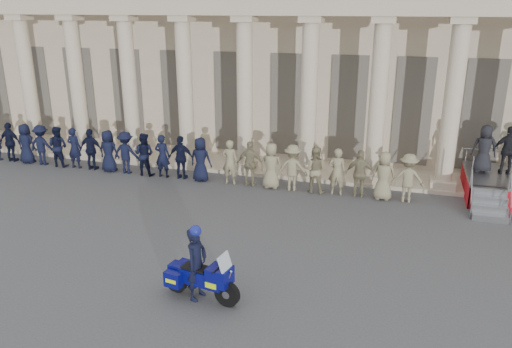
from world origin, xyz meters
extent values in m
plane|color=#404043|center=(0.00, 0.00, 0.00)|extent=(90.00, 90.00, 0.00)
cube|color=#BAA78B|center=(0.00, 15.00, 4.50)|extent=(40.00, 10.00, 9.00)
cube|color=#BAA78B|center=(0.00, 8.80, 0.07)|extent=(40.00, 2.60, 0.15)
cube|color=#BAA78B|center=(0.00, 8.00, 6.79)|extent=(35.80, 1.00, 1.00)
cube|color=#BAA78B|center=(-11.70, 8.00, 0.30)|extent=(0.90, 0.90, 0.30)
cylinder|color=#BAA78B|center=(-11.70, 8.00, 3.25)|extent=(0.64, 0.64, 5.60)
cube|color=#BAA78B|center=(-11.70, 8.00, 6.17)|extent=(0.85, 0.85, 0.24)
cube|color=#BAA78B|center=(-9.10, 8.00, 0.30)|extent=(0.90, 0.90, 0.30)
cylinder|color=#BAA78B|center=(-9.10, 8.00, 3.25)|extent=(0.64, 0.64, 5.60)
cube|color=#BAA78B|center=(-9.10, 8.00, 6.17)|extent=(0.85, 0.85, 0.24)
cube|color=#BAA78B|center=(-6.50, 8.00, 0.30)|extent=(0.90, 0.90, 0.30)
cylinder|color=#BAA78B|center=(-6.50, 8.00, 3.25)|extent=(0.64, 0.64, 5.60)
cube|color=#BAA78B|center=(-6.50, 8.00, 6.17)|extent=(0.85, 0.85, 0.24)
cube|color=#BAA78B|center=(-3.90, 8.00, 0.30)|extent=(0.90, 0.90, 0.30)
cylinder|color=#BAA78B|center=(-3.90, 8.00, 3.25)|extent=(0.64, 0.64, 5.60)
cube|color=#BAA78B|center=(-3.90, 8.00, 6.17)|extent=(0.85, 0.85, 0.24)
cube|color=#BAA78B|center=(-1.30, 8.00, 0.30)|extent=(0.90, 0.90, 0.30)
cylinder|color=#BAA78B|center=(-1.30, 8.00, 3.25)|extent=(0.64, 0.64, 5.60)
cube|color=#BAA78B|center=(-1.30, 8.00, 6.17)|extent=(0.85, 0.85, 0.24)
cube|color=#BAA78B|center=(1.30, 8.00, 0.30)|extent=(0.90, 0.90, 0.30)
cylinder|color=#BAA78B|center=(1.30, 8.00, 3.25)|extent=(0.64, 0.64, 5.60)
cube|color=#BAA78B|center=(1.30, 8.00, 6.17)|extent=(0.85, 0.85, 0.24)
cube|color=#BAA78B|center=(3.90, 8.00, 0.30)|extent=(0.90, 0.90, 0.30)
cylinder|color=#BAA78B|center=(3.90, 8.00, 3.25)|extent=(0.64, 0.64, 5.60)
cube|color=#BAA78B|center=(3.90, 8.00, 6.17)|extent=(0.85, 0.85, 0.24)
cube|color=#BAA78B|center=(6.50, 8.00, 0.30)|extent=(0.90, 0.90, 0.30)
cylinder|color=#BAA78B|center=(6.50, 8.00, 3.25)|extent=(0.64, 0.64, 5.60)
cube|color=#BAA78B|center=(6.50, 8.00, 6.17)|extent=(0.85, 0.85, 0.24)
cube|color=black|center=(-13.00, 10.02, 2.55)|extent=(1.30, 0.12, 4.20)
cube|color=black|center=(-10.40, 10.02, 2.55)|extent=(1.30, 0.12, 4.20)
cube|color=black|center=(-7.80, 10.02, 2.55)|extent=(1.30, 0.12, 4.20)
cube|color=black|center=(-5.20, 10.02, 2.55)|extent=(1.30, 0.12, 4.20)
cube|color=black|center=(-2.60, 10.02, 2.55)|extent=(1.30, 0.12, 4.20)
cube|color=black|center=(0.00, 10.02, 2.55)|extent=(1.30, 0.12, 4.20)
cube|color=black|center=(2.60, 10.02, 2.55)|extent=(1.30, 0.12, 4.20)
cube|color=black|center=(5.20, 10.02, 2.55)|extent=(1.30, 0.12, 4.20)
cube|color=black|center=(7.80, 10.02, 2.55)|extent=(1.30, 0.12, 4.20)
imported|color=black|center=(-11.80, 6.47, 0.88)|extent=(1.03, 0.43, 1.77)
imported|color=black|center=(-10.96, 6.47, 0.88)|extent=(0.86, 0.56, 1.77)
imported|color=black|center=(-10.13, 6.47, 0.88)|extent=(1.14, 0.66, 1.77)
imported|color=black|center=(-9.30, 6.47, 0.88)|extent=(0.86, 0.67, 1.77)
imported|color=black|center=(-8.47, 6.47, 0.88)|extent=(0.64, 0.42, 1.77)
imported|color=black|center=(-7.64, 6.47, 0.88)|extent=(1.03, 0.43, 1.77)
imported|color=black|center=(-6.81, 6.47, 0.88)|extent=(0.86, 0.56, 1.77)
imported|color=black|center=(-5.98, 6.47, 0.88)|extent=(1.14, 0.66, 1.77)
imported|color=black|center=(-5.15, 6.47, 0.88)|extent=(0.86, 0.67, 1.77)
imported|color=black|center=(-4.32, 6.47, 0.88)|extent=(0.64, 0.42, 1.77)
imported|color=black|center=(-3.49, 6.47, 0.88)|extent=(1.03, 0.43, 1.77)
imported|color=black|center=(-2.66, 6.47, 0.88)|extent=(0.86, 0.56, 1.77)
imported|color=#817959|center=(-1.43, 6.47, 0.88)|extent=(0.64, 0.42, 1.77)
imported|color=#817959|center=(-0.60, 6.47, 0.88)|extent=(1.03, 0.43, 1.77)
imported|color=#817959|center=(0.23, 6.47, 0.88)|extent=(0.86, 0.56, 1.77)
imported|color=#817959|center=(1.06, 6.47, 0.88)|extent=(1.14, 0.66, 1.77)
imported|color=#817959|center=(1.90, 6.47, 0.88)|extent=(0.86, 0.67, 1.77)
imported|color=#817959|center=(2.73, 6.47, 0.88)|extent=(0.64, 0.42, 1.77)
imported|color=#817959|center=(3.56, 6.47, 0.88)|extent=(1.03, 0.43, 1.77)
imported|color=#817959|center=(4.39, 6.47, 0.88)|extent=(0.86, 0.56, 1.77)
imported|color=#817959|center=(5.22, 6.47, 0.88)|extent=(1.14, 0.66, 1.77)
cube|color=#AB0D17|center=(7.27, 7.88, 0.38)|extent=(0.04, 3.03, 0.76)
cube|color=gray|center=(7.85, 5.47, 0.11)|extent=(1.10, 0.28, 0.21)
cube|color=gray|center=(7.85, 5.75, 0.32)|extent=(1.10, 0.28, 0.21)
cube|color=gray|center=(7.85, 6.03, 0.54)|extent=(1.10, 0.28, 0.21)
cube|color=gray|center=(7.85, 6.31, 0.75)|extent=(1.10, 0.28, 0.21)
imported|color=black|center=(7.78, 8.08, 1.73)|extent=(0.85, 0.55, 1.74)
imported|color=black|center=(8.58, 8.08, 1.73)|extent=(1.02, 0.43, 1.74)
cylinder|color=black|center=(1.34, -1.53, 0.31)|extent=(0.64, 0.23, 0.62)
cylinder|color=black|center=(-0.06, -1.30, 0.31)|extent=(0.64, 0.23, 0.62)
cube|color=#090B66|center=(0.69, -1.43, 0.59)|extent=(1.14, 0.57, 0.36)
cube|color=#090B66|center=(1.16, -1.50, 0.74)|extent=(0.59, 0.57, 0.43)
cube|color=silver|center=(1.16, -1.50, 0.52)|extent=(0.25, 0.31, 0.11)
cube|color=#B2BFCC|center=(1.32, -1.53, 1.06)|extent=(0.27, 0.46, 0.51)
cube|color=black|center=(0.50, -1.39, 0.78)|extent=(0.66, 0.42, 0.09)
cube|color=#090B66|center=(-0.01, -1.31, 0.66)|extent=(0.38, 0.37, 0.21)
cube|color=#090B66|center=(0.03, -1.62, 0.52)|extent=(0.45, 0.28, 0.38)
cube|color=#C4EC0C|center=(0.03, -1.62, 0.52)|extent=(0.32, 0.27, 0.09)
cube|color=#090B66|center=(0.13, -1.03, 0.52)|extent=(0.45, 0.28, 0.38)
cube|color=#C4EC0C|center=(0.13, -1.03, 0.52)|extent=(0.32, 0.27, 0.09)
cylinder|color=silver|center=(0.26, -1.12, 0.28)|extent=(0.58, 0.19, 0.09)
cylinder|color=black|center=(1.16, -1.50, 0.97)|extent=(0.14, 0.66, 0.03)
imported|color=black|center=(0.55, -1.40, 0.89)|extent=(0.53, 0.71, 1.79)
sphere|color=navy|center=(0.55, -1.40, 1.74)|extent=(0.28, 0.28, 0.28)
camera|label=1|loc=(4.87, -10.94, 6.60)|focal=35.00mm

